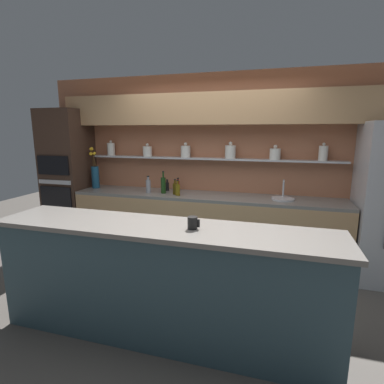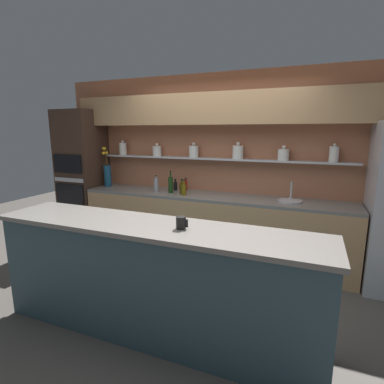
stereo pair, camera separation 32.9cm
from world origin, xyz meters
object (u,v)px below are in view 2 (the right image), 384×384
bottle_wine_1 (171,184)px  bottle_sauce_2 (175,186)px  bottle_oil_5 (182,188)px  coffee_mug (181,223)px  bottle_oil_3 (184,189)px  sink_fixture (290,200)px  flower_vase (107,173)px  oven_tower (83,176)px  bottle_sauce_4 (186,185)px  bottle_spirit_0 (156,185)px

bottle_wine_1 → bottle_sauce_2: bottle_wine_1 is taller
bottle_oil_5 → coffee_mug: 1.83m
bottle_oil_3 → bottle_oil_5: 0.08m
bottle_sauce_2 → sink_fixture: bearing=-4.6°
flower_vase → oven_tower: bearing=-174.2°
bottle_oil_3 → bottle_sauce_4: bottle_oil_3 is taller
bottle_wine_1 → coffee_mug: size_ratio=3.18×
bottle_sauce_2 → coffee_mug: 2.12m
sink_fixture → bottle_oil_3: size_ratio=1.34×
sink_fixture → bottle_oil_5: (-1.46, -0.09, 0.06)m
oven_tower → coffee_mug: (2.56, -1.75, 0.01)m
oven_tower → sink_fixture: (3.28, 0.01, -0.12)m
flower_vase → bottle_spirit_0: flower_vase is taller
bottle_oil_3 → bottle_oil_5: size_ratio=1.01×
bottle_wine_1 → bottle_oil_3: bottle_wine_1 is taller
flower_vase → bottle_oil_5: (1.36, -0.12, -0.13)m
flower_vase → bottle_spirit_0: size_ratio=2.57×
bottle_spirit_0 → oven_tower: bearing=177.1°
bottle_wine_1 → coffee_mug: (0.93, -1.71, 0.03)m
sink_fixture → bottle_spirit_0: size_ratio=1.20×
oven_tower → coffee_mug: 3.10m
flower_vase → bottle_oil_3: (1.42, -0.18, -0.13)m
bottle_wine_1 → bottle_sauce_2: size_ratio=1.86×
bottle_sauce_4 → oven_tower: bearing=-174.5°
oven_tower → sink_fixture: oven_tower is taller
oven_tower → bottle_wine_1: 1.63m
oven_tower → bottle_oil_5: 1.82m
flower_vase → bottle_oil_5: size_ratio=2.90×
sink_fixture → bottle_oil_3: sink_fixture is taller
flower_vase → sink_fixture: bearing=-0.7°
oven_tower → sink_fixture: 3.28m
flower_vase → bottle_oil_3: flower_vase is taller
bottle_spirit_0 → bottle_oil_5: bearing=-0.6°
bottle_spirit_0 → coffee_mug: (1.15, -1.68, 0.05)m
coffee_mug → bottle_sauce_4: bearing=112.1°
bottle_sauce_2 → bottle_sauce_4: bottle_sauce_4 is taller
sink_fixture → coffee_mug: size_ratio=2.92×
sink_fixture → oven_tower: bearing=-179.8°
bottle_spirit_0 → bottle_wine_1: bearing=6.6°
bottle_spirit_0 → bottle_sauce_4: (0.37, 0.24, -0.02)m
oven_tower → bottle_oil_5: oven_tower is taller
bottle_spirit_0 → bottle_oil_5: bottle_spirit_0 is taller
bottle_sauce_4 → bottle_oil_5: bottle_oil_5 is taller
flower_vase → bottle_wine_1: flower_vase is taller
sink_fixture → coffee_mug: (-0.72, -1.77, 0.13)m
sink_fixture → bottle_sauce_4: size_ratio=1.51×
bottle_oil_3 → coffee_mug: bottle_oil_3 is taller
flower_vase → bottle_oil_3: 1.44m
oven_tower → bottle_wine_1: size_ratio=6.61×
flower_vase → bottle_sauce_2: (1.16, 0.10, -0.15)m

